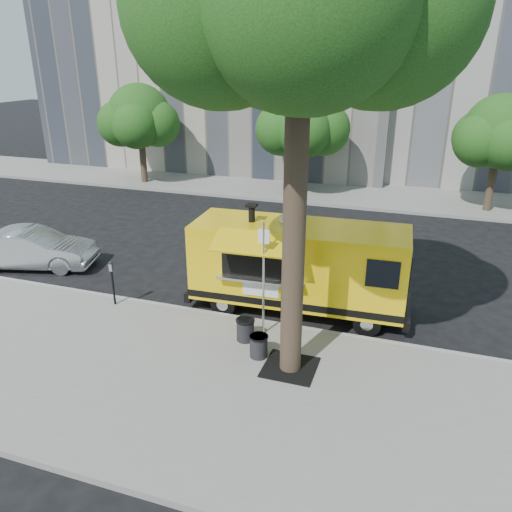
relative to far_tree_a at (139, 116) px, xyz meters
The scene contains 14 objects.
ground 16.30m from the far_tree_a, 50.89° to the right, with size 120.00×120.00×0.00m, color black.
sidewalk 19.48m from the far_tree_a, 58.47° to the right, with size 60.00×6.00×0.15m, color gray.
curb 16.99m from the far_tree_a, 52.92° to the right, with size 60.00×0.14×0.16m, color #999993.
far_sidewalk 10.73m from the far_tree_a, ahead, with size 60.00×5.00×0.15m, color gray.
tree_well 20.00m from the far_tree_a, 50.16° to the right, with size 1.20×1.20×0.02m, color black.
far_tree_a is the anchor object (origin of this frame).
far_tree_b 9.01m from the far_tree_a, ahead, with size 3.60×3.60×5.50m.
far_tree_c 18.00m from the far_tree_a, ahead, with size 3.24×3.24×5.21m.
sign_post 18.14m from the far_tree_a, 50.17° to the right, with size 0.28×0.06×3.00m.
parking_meter 15.59m from the far_tree_a, 62.85° to the right, with size 0.11×0.11×1.33m.
food_truck 17.19m from the far_tree_a, 45.33° to the right, with size 6.25×3.04×3.03m.
sedan 12.56m from the far_tree_a, 77.45° to the right, with size 1.44×4.14×1.36m, color #B7B9BF.
trash_bin_left 18.47m from the far_tree_a, 51.85° to the right, with size 0.48×0.48×0.57m.
trash_bin_right 19.27m from the far_tree_a, 51.67° to the right, with size 0.46×0.46×0.55m.
Camera 1 is at (4.94, -12.21, 6.78)m, focal length 35.00 mm.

